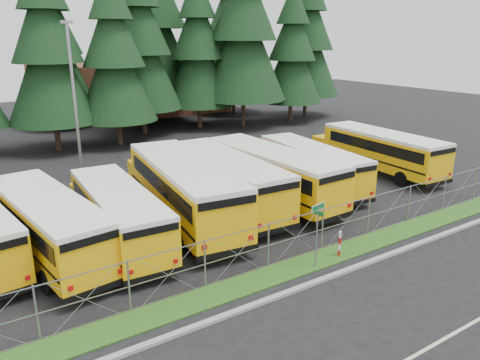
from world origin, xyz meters
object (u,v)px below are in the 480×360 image
striped_bollard (340,244)px  light_standard (74,97)px  bus_3 (182,191)px  bus_2 (117,215)px  bus_east (378,152)px  bus_6 (309,167)px  street_sign (317,222)px  bus_5 (267,175)px  bus_4 (223,182)px  bus_1 (46,226)px

striped_bollard → light_standard: (-6.13, 17.91, 4.90)m
bus_3 → striped_bollard: (3.82, -7.55, -1.02)m
bus_2 → light_standard: bearing=86.1°
bus_east → striped_bollard: bearing=-142.8°
bus_3 → bus_6: bus_3 is taller
street_sign → striped_bollard: size_ratio=2.34×
bus_east → street_sign: bus_east is taller
bus_2 → bus_3: 3.83m
bus_5 → bus_4: bearing=171.7°
bus_4 → light_standard: (-5.07, 9.89, 3.98)m
bus_1 → striped_bollard: 12.76m
bus_4 → striped_bollard: 8.15m
bus_2 → light_standard: 12.02m
bus_2 → bus_4: bearing=14.7°
striped_bollard → light_standard: bearing=108.9°
bus_1 → striped_bollard: bearing=-40.8°
bus_3 → bus_4: bus_3 is taller
bus_2 → striped_bollard: bus_2 is taller
bus_3 → light_standard: bearing=109.8°
bus_5 → light_standard: bearing=125.8°
striped_bollard → bus_1: bearing=146.3°
bus_3 → bus_5: bus_3 is taller
bus_3 → bus_4: size_ratio=1.07×
bus_4 → bus_5: (2.85, -0.31, 0.02)m
bus_2 → light_standard: size_ratio=1.02×
bus_5 → bus_east: 9.96m
bus_5 → street_sign: 8.55m
bus_4 → light_standard: 11.80m
bus_1 → street_sign: size_ratio=3.87×
bus_6 → bus_east: size_ratio=0.94×
bus_6 → street_sign: size_ratio=3.70×
striped_bollard → bus_2: bearing=138.3°
street_sign → bus_3: bearing=106.6°
striped_bollard → bus_6: bearing=56.7°
bus_2 → street_sign: bearing=-45.4°
bus_2 → street_sign: size_ratio=3.69×
light_standard → bus_3: bearing=-77.4°
bus_6 → striped_bollard: bus_6 is taller
bus_2 → bus_east: (19.30, 1.38, 0.09)m
bus_east → bus_6: bearing=-177.5°
street_sign → light_standard: bearing=104.3°
bus_east → striped_bollard: size_ratio=9.22×
bus_4 → light_standard: light_standard is taller
bus_1 → street_sign: (9.06, -7.22, 0.61)m
bus_east → bus_4: bearing=-177.0°
bus_4 → bus_6: bus_4 is taller
bus_5 → light_standard: light_standard is taller
bus_1 → street_sign: bus_1 is taller
bus_2 → bus_east: size_ratio=0.94×
bus_1 → light_standard: 12.42m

